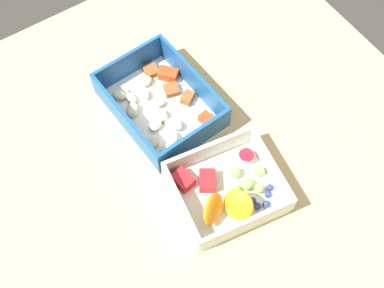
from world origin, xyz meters
TOP-DOWN VIEW (x-y plane):
  - table_surface at (0.00, 0.00)cm, footprint 80.00×80.00cm
  - pasta_container at (-10.60, 0.09)cm, footprint 20.11×15.49cm
  - fruit_bowl at (8.05, 0.27)cm, footprint 16.18×17.74cm

SIDE VIEW (x-z plane):
  - table_surface at x=0.00cm, z-range 0.00..2.00cm
  - fruit_bowl at x=8.05cm, z-range 0.85..6.68cm
  - pasta_container at x=-10.60cm, z-range 0.89..6.68cm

